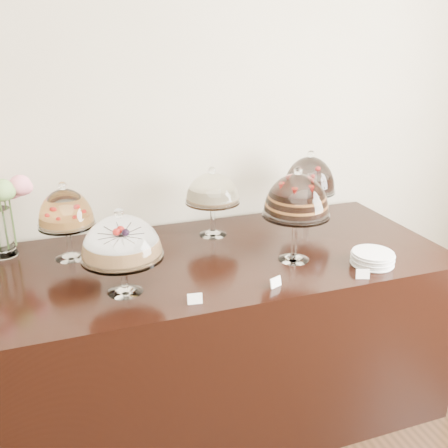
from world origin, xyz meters
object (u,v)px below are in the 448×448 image
object	(u,v)px
display_counter	(221,333)
cake_stand_cheesecake	(212,191)
cake_stand_sugar_sponge	(121,241)
cake_stand_choco_layer	(297,199)
cake_stand_fruit_tart	(66,211)
plate_stack	(372,258)
cake_stand_dark_choco	(309,177)

from	to	relation	value
display_counter	cake_stand_cheesecake	xyz separation A→B (m)	(0.05, 0.27, 0.70)
display_counter	cake_stand_cheesecake	bearing A→B (deg)	80.00
cake_stand_sugar_sponge	cake_stand_choco_layer	size ratio (longest dim) A/B	0.81
cake_stand_choco_layer	cake_stand_cheesecake	world-z (taller)	cake_stand_choco_layer
display_counter	cake_stand_choco_layer	distance (m)	0.83
display_counter	cake_stand_fruit_tart	size ratio (longest dim) A/B	5.78
cake_stand_choco_layer	cake_stand_cheesecake	size ratio (longest dim) A/B	1.22
display_counter	plate_stack	world-z (taller)	plate_stack
cake_stand_dark_choco	cake_stand_cheesecake	bearing A→B (deg)	179.75
cake_stand_choco_layer	cake_stand_fruit_tart	bearing A→B (deg)	159.65
display_counter	cake_stand_sugar_sponge	size ratio (longest dim) A/B	5.92
display_counter	cake_stand_cheesecake	world-z (taller)	cake_stand_cheesecake
cake_stand_sugar_sponge	cake_stand_cheesecake	xyz separation A→B (m)	(0.55, 0.49, 0.01)
cake_stand_cheesecake	cake_stand_dark_choco	bearing A→B (deg)	-0.25
display_counter	cake_stand_choco_layer	world-z (taller)	cake_stand_choco_layer
cake_stand_cheesecake	plate_stack	xyz separation A→B (m)	(0.59, -0.60, -0.21)
cake_stand_sugar_sponge	cake_stand_cheesecake	size ratio (longest dim) A/B	0.99
cake_stand_fruit_tart	cake_stand_sugar_sponge	bearing A→B (deg)	-65.59
cake_stand_dark_choco	plate_stack	distance (m)	0.65
cake_stand_choco_layer	cake_stand_dark_choco	distance (m)	0.52
plate_stack	cake_stand_sugar_sponge	bearing A→B (deg)	174.09
display_counter	cake_stand_sugar_sponge	world-z (taller)	cake_stand_sugar_sponge
display_counter	cake_stand_fruit_tart	bearing A→B (deg)	163.09
cake_stand_dark_choco	display_counter	bearing A→B (deg)	-156.77
cake_stand_cheesecake	cake_stand_fruit_tart	world-z (taller)	cake_stand_fruit_tart
cake_stand_sugar_sponge	cake_stand_dark_choco	world-z (taller)	cake_stand_dark_choco
cake_stand_fruit_tart	plate_stack	size ratio (longest dim) A/B	1.94
cake_stand_dark_choco	plate_stack	world-z (taller)	cake_stand_dark_choco
cake_stand_cheesecake	cake_stand_fruit_tart	distance (m)	0.74
display_counter	cake_stand_dark_choco	distance (m)	0.98
cake_stand_sugar_sponge	cake_stand_fruit_tart	world-z (taller)	cake_stand_fruit_tart
cake_stand_choco_layer	cake_stand_fruit_tart	xyz separation A→B (m)	(-1.01, 0.37, -0.07)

